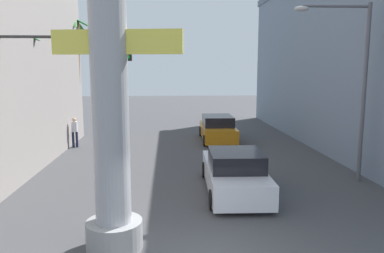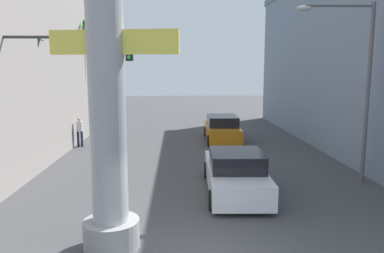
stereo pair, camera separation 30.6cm
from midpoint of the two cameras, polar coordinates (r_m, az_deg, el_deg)
ground_plane at (r=18.06m, az=-1.65°, el=-5.38°), size 90.71×90.71×0.00m
building_right at (r=23.77m, az=25.05°, el=9.79°), size 6.85×25.92×10.33m
neon_sign_pole at (r=8.99m, az=-13.49°, el=9.03°), size 3.39×1.39×10.12m
street_lamp at (r=15.61m, az=22.78°, el=7.40°), size 2.96×0.28×6.86m
traffic_light_mast at (r=13.95m, az=-22.24°, el=6.43°), size 5.57×0.32×5.58m
car_lead at (r=13.63m, az=5.82°, el=-7.05°), size 2.20×5.13×1.56m
car_far at (r=23.26m, az=3.55°, el=-0.35°), size 2.10×4.66×1.56m
palm_tree_mid_left at (r=17.97m, az=-25.74°, el=6.02°), size 2.45×2.18×6.19m
palm_tree_far_left at (r=25.28m, az=-17.63°, el=8.37°), size 2.86×2.87×7.66m
pedestrian_far_left at (r=22.24m, az=-17.83°, el=-0.52°), size 0.40×0.40×1.69m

